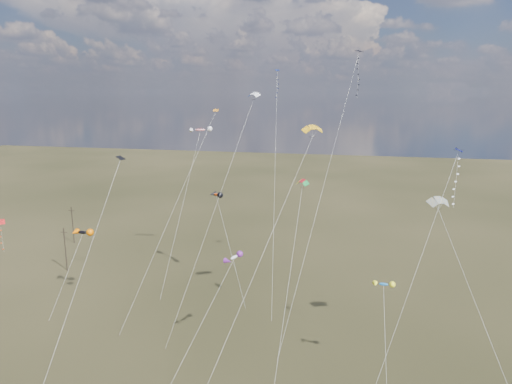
% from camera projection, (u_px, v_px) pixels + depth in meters
% --- Properties ---
extents(utility_pole_near, '(1.40, 0.20, 8.00)m').
position_uv_depth(utility_pole_near, '(65.00, 249.00, 82.21)').
color(utility_pole_near, black).
rests_on(utility_pole_near, ground).
extents(utility_pole_far, '(1.40, 0.20, 8.00)m').
position_uv_depth(utility_pole_far, '(73.00, 225.00, 97.27)').
color(utility_pole_far, black).
rests_on(utility_pole_far, ground).
extents(diamond_black_high, '(8.59, 23.51, 37.83)m').
position_uv_depth(diamond_black_high, '(354.00, 87.00, 66.78)').
color(diamond_black_high, black).
rests_on(diamond_black_high, ground).
extents(diamond_navy_tall, '(3.63, 20.73, 35.53)m').
position_uv_depth(diamond_navy_tall, '(277.00, 100.00, 76.26)').
color(diamond_navy_tall, '#121D4E').
rests_on(diamond_navy_tall, ground).
extents(diamond_black_mid, '(0.99, 20.98, 23.93)m').
position_uv_depth(diamond_black_mid, '(99.00, 220.00, 53.09)').
color(diamond_black_mid, black).
rests_on(diamond_black_mid, ground).
extents(diamond_navy_right, '(9.75, 13.79, 26.14)m').
position_uv_depth(diamond_navy_right, '(452.00, 190.00, 46.74)').
color(diamond_navy_right, '#0D0E4D').
rests_on(diamond_navy_right, ground).
extents(diamond_orange_center, '(9.42, 16.78, 29.29)m').
position_uv_depth(diamond_orange_center, '(185.00, 181.00, 65.53)').
color(diamond_orange_center, orange).
rests_on(diamond_orange_center, ground).
extents(parafoil_yellow, '(10.66, 21.24, 28.03)m').
position_uv_depth(parafoil_yellow, '(312.00, 128.00, 58.43)').
color(parafoil_yellow, '#D09512').
rests_on(parafoil_yellow, ground).
extents(parafoil_blue_white, '(8.73, 18.14, 32.08)m').
position_uv_depth(parafoil_blue_white, '(253.00, 96.00, 65.38)').
color(parafoil_blue_white, '#123FAF').
rests_on(parafoil_blue_white, ground).
extents(parafoil_striped, '(8.72, 16.94, 20.14)m').
position_uv_depth(parafoil_striped, '(439.00, 201.00, 53.18)').
color(parafoil_striped, gold).
rests_on(parafoil_striped, ground).
extents(parafoil_tricolor, '(2.21, 17.21, 20.99)m').
position_uv_depth(parafoil_tricolor, '(302.00, 182.00, 59.19)').
color(parafoil_tricolor, '#F6F41A').
rests_on(parafoil_tricolor, ground).
extents(novelty_black_orange, '(3.10, 9.51, 11.21)m').
position_uv_depth(novelty_black_orange, '(82.00, 232.00, 70.41)').
color(novelty_black_orange, black).
rests_on(novelty_black_orange, ground).
extents(novelty_orange_black, '(8.65, 10.65, 15.74)m').
position_uv_depth(novelty_orange_black, '(216.00, 195.00, 75.38)').
color(novelty_orange_black, '#C63807').
rests_on(novelty_orange_black, ground).
extents(novelty_white_purple, '(5.95, 11.22, 12.83)m').
position_uv_depth(novelty_white_purple, '(234.00, 258.00, 54.53)').
color(novelty_white_purple, white).
rests_on(novelty_white_purple, ground).
extents(novelty_redwhite_stripe, '(4.02, 18.48, 25.69)m').
position_uv_depth(novelty_redwhite_stripe, '(200.00, 130.00, 82.07)').
color(novelty_redwhite_stripe, red).
rests_on(novelty_redwhite_stripe, ground).
extents(novelty_blue_yellow, '(2.01, 7.78, 11.68)m').
position_uv_depth(novelty_blue_yellow, '(384.00, 285.00, 49.58)').
color(novelty_blue_yellow, '#1968AF').
rests_on(novelty_blue_yellow, ground).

